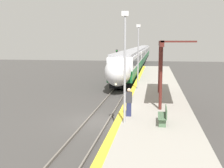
% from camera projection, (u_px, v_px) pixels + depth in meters
% --- Properties ---
extents(ground_plane, '(120.00, 120.00, 0.00)m').
position_uv_depth(ground_plane, '(98.00, 122.00, 18.78)').
color(ground_plane, '#423F3D').
extents(rail_left, '(0.08, 90.00, 0.15)m').
position_uv_depth(rail_left, '(87.00, 120.00, 18.88)').
color(rail_left, slate).
rests_on(rail_left, ground_plane).
extents(rail_right, '(0.08, 90.00, 0.15)m').
position_uv_depth(rail_right, '(108.00, 121.00, 18.66)').
color(rail_right, slate).
rests_on(rail_right, ground_plane).
extents(train, '(2.78, 78.25, 3.95)m').
position_uv_depth(train, '(139.00, 55.00, 64.64)').
color(train, black).
rests_on(train, ground_plane).
extents(platform_right, '(4.49, 64.00, 1.04)m').
position_uv_depth(platform_right, '(156.00, 116.00, 18.13)').
color(platform_right, '#9E998E').
rests_on(platform_right, ground_plane).
extents(platform_bench, '(0.44, 1.65, 0.89)m').
position_uv_depth(platform_bench, '(164.00, 115.00, 14.64)').
color(platform_bench, '#4C6B4C').
rests_on(platform_bench, platform_right).
extents(person_waiting, '(0.36, 0.22, 1.64)m').
position_uv_depth(person_waiting, '(129.00, 102.00, 16.13)').
color(person_waiting, navy).
rests_on(person_waiting, platform_right).
extents(railway_signal, '(0.28, 0.28, 4.08)m').
position_uv_depth(railway_signal, '(117.00, 60.00, 43.59)').
color(railway_signal, '#59595E').
rests_on(railway_signal, ground_plane).
extents(lamppost_near, '(0.36, 0.20, 5.79)m').
position_uv_depth(lamppost_near, '(125.00, 61.00, 14.43)').
color(lamppost_near, '#9E9EA3').
rests_on(lamppost_near, platform_right).
extents(lamppost_mid, '(0.36, 0.20, 5.79)m').
position_uv_depth(lamppost_mid, '(138.00, 53.00, 25.24)').
color(lamppost_mid, '#9E9EA3').
rests_on(lamppost_mid, platform_right).
extents(station_canopy, '(2.02, 9.08, 4.34)m').
position_uv_depth(station_canopy, '(169.00, 46.00, 20.15)').
color(station_canopy, '#511E19').
rests_on(station_canopy, platform_right).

